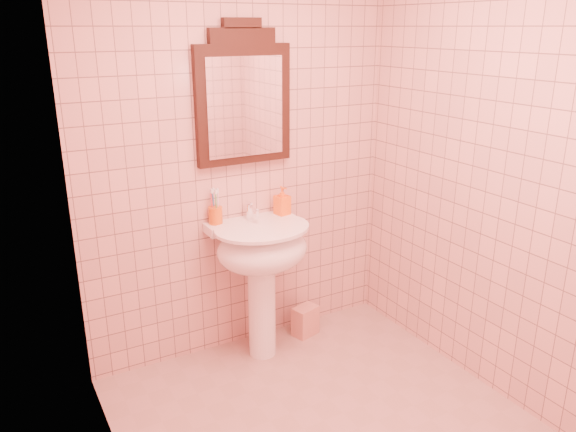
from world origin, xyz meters
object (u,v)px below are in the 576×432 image
mirror (244,98)px  toothbrush_cup (216,215)px  towel (305,321)px  soap_dispenser (282,201)px  pedestal_sink (262,258)px

mirror → toothbrush_cup: size_ratio=4.30×
towel → soap_dispenser: bearing=156.1°
mirror → towel: mirror is taller
pedestal_sink → towel: bearing=11.6°
pedestal_sink → soap_dispenser: bearing=32.0°
mirror → soap_dispenser: (0.22, -0.07, -0.63)m
toothbrush_cup → soap_dispenser: 0.43m
towel → mirror: bearing=160.3°
soap_dispenser → towel: (0.14, -0.06, -0.85)m
toothbrush_cup → towel: 1.00m
mirror → towel: size_ratio=4.07×
pedestal_sink → mirror: 0.95m
toothbrush_cup → soap_dispenser: bearing=-6.1°
pedestal_sink → towel: size_ratio=4.29×
pedestal_sink → toothbrush_cup: 0.38m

